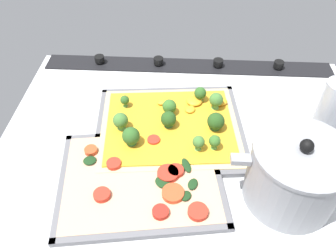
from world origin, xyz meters
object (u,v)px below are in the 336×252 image
object	(u,v)px
baking_tray_back	(141,179)
oil_bottle	(328,116)
baking_tray_front	(170,129)
broccoli_pizza	(172,124)
veggie_pizza_back	(143,178)
cooking_pot	(295,174)

from	to	relation	value
baking_tray_back	oil_bottle	size ratio (longest dim) A/B	1.57
baking_tray_front	broccoli_pizza	bearing A→B (deg)	-159.03
baking_tray_front	baking_tray_back	bearing A→B (deg)	70.85
baking_tray_front	veggie_pizza_back	xyz separation A→B (cm)	(4.69, 15.16, 0.74)
broccoli_pizza	baking_tray_back	world-z (taller)	broccoli_pizza
veggie_pizza_back	oil_bottle	size ratio (longest dim) A/B	1.45
baking_tray_front	baking_tray_back	size ratio (longest dim) A/B	1.01
baking_tray_front	cooking_pot	world-z (taller)	cooking_pot
baking_tray_back	veggie_pizza_back	size ratio (longest dim) A/B	1.08
baking_tray_front	veggie_pizza_back	world-z (taller)	veggie_pizza_back
baking_tray_front	oil_bottle	distance (cm)	34.24
broccoli_pizza	cooking_pot	world-z (taller)	cooking_pot
baking_tray_back	veggie_pizza_back	xyz separation A→B (cm)	(-0.51, 0.20, 0.73)
baking_tray_back	veggie_pizza_back	bearing A→B (deg)	159.09
cooking_pot	baking_tray_front	bearing A→B (deg)	-35.24
cooking_pot	oil_bottle	world-z (taller)	oil_bottle
baking_tray_back	veggie_pizza_back	distance (cm)	0.92
baking_tray_back	broccoli_pizza	bearing A→B (deg)	-110.69
baking_tray_front	veggie_pizza_back	size ratio (longest dim) A/B	1.09
baking_tray_front	cooking_pot	size ratio (longest dim) A/B	1.50
baking_tray_back	oil_bottle	bearing A→B (deg)	-163.74
broccoli_pizza	baking_tray_back	distance (cm)	16.29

